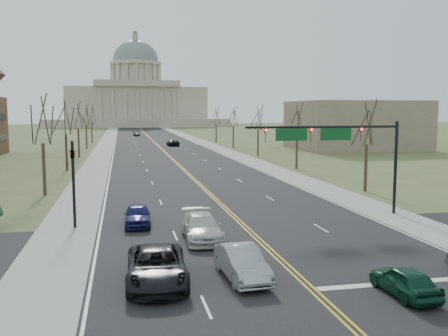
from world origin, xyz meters
name	(u,v)px	position (x,y,z in m)	size (l,w,h in m)	color
ground	(304,282)	(0.00, 0.00, 0.00)	(600.00, 600.00, 0.00)	#465329
road	(154,142)	(0.00, 110.00, 0.01)	(20.00, 380.00, 0.01)	black
cross_road	(268,248)	(0.00, 6.00, 0.01)	(120.00, 14.00, 0.01)	black
sidewalk_left	(107,142)	(-12.00, 110.00, 0.01)	(4.00, 380.00, 0.03)	gray
sidewalk_right	(199,141)	(12.00, 110.00, 0.01)	(4.00, 380.00, 0.03)	gray
center_line	(154,141)	(0.00, 110.00, 0.01)	(0.42, 380.00, 0.01)	gold
edge_line_left	(115,142)	(-9.80, 110.00, 0.01)	(0.15, 380.00, 0.01)	silver
edge_line_right	(191,141)	(9.80, 110.00, 0.01)	(0.15, 380.00, 0.01)	silver
stop_bar	(413,282)	(5.00, -1.00, 0.01)	(9.50, 0.50, 0.01)	silver
capitol	(136,99)	(0.00, 249.91, 14.20)	(90.00, 60.00, 50.00)	#B1A694
signal_mast	(335,141)	(7.45, 13.50, 5.76)	(12.12, 0.44, 7.20)	black
signal_left	(73,174)	(-11.50, 13.50, 3.71)	(0.32, 0.36, 6.00)	black
tree_r_0	(367,126)	(15.50, 24.00, 6.55)	(3.74, 3.74, 8.50)	#31291D
tree_l_0	(42,122)	(-15.50, 28.00, 6.94)	(3.96, 3.96, 9.00)	#31291D
tree_r_1	(297,121)	(15.50, 44.00, 6.55)	(3.74, 3.74, 8.50)	#31291D
tree_l_1	(65,119)	(-15.50, 48.00, 6.94)	(3.96, 3.96, 9.00)	#31291D
tree_r_2	(258,119)	(15.50, 64.00, 6.55)	(3.74, 3.74, 8.50)	#31291D
tree_l_2	(78,117)	(-15.50, 68.00, 6.94)	(3.96, 3.96, 9.00)	#31291D
tree_r_3	(233,118)	(15.50, 84.00, 6.55)	(3.74, 3.74, 8.50)	#31291D
tree_l_3	(86,116)	(-15.50, 88.00, 6.94)	(3.96, 3.96, 9.00)	#31291D
tree_r_4	(216,117)	(15.50, 104.00, 6.55)	(3.74, 3.74, 8.50)	#31291D
tree_l_4	(91,115)	(-15.50, 108.00, 6.94)	(3.96, 3.96, 9.00)	#31291D
bldg_right_mass	(355,125)	(40.00, 76.00, 5.00)	(25.00, 20.00, 10.00)	#716250
car_nb_inner_lead	(405,281)	(3.65, -2.47, 0.67)	(1.56, 3.87, 1.32)	#0C3927
car_sb_inner_lead	(242,263)	(-2.75, 1.07, 0.79)	(1.64, 4.70, 1.55)	#919498
car_sb_outer_lead	(157,266)	(-6.78, 1.18, 0.84)	(2.73, 5.92, 1.65)	black
car_sb_inner_second	(202,227)	(-3.48, 8.60, 0.81)	(2.23, 5.47, 1.59)	#BDBDBD
car_sb_outer_second	(137,215)	(-7.26, 13.36, 0.76)	(1.77, 4.39, 1.50)	navy
car_far_nb	(173,143)	(3.28, 92.70, 0.75)	(2.43, 5.28, 1.47)	black
car_far_sb	(137,134)	(-3.53, 139.84, 0.73)	(1.68, 4.19, 1.43)	#484A4F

